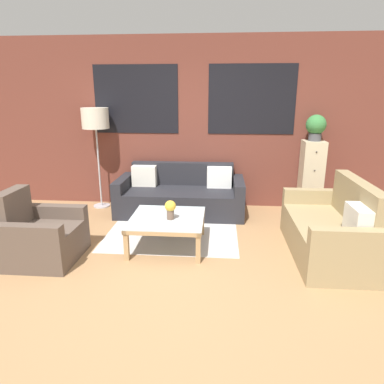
{
  "coord_description": "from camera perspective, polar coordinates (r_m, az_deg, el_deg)",
  "views": [
    {
      "loc": [
        0.46,
        -3.38,
        1.89
      ],
      "look_at": [
        0.07,
        1.26,
        0.55
      ],
      "focal_mm": 32.0,
      "sensor_mm": 36.0,
      "label": 1
    }
  ],
  "objects": [
    {
      "name": "drawer_cabinet",
      "position": [
        5.9,
        19.2,
        2.39
      ],
      "size": [
        0.34,
        0.37,
        1.17
      ],
      "color": "#C6B793",
      "rests_on": "ground_plane"
    },
    {
      "name": "wall_back_brick",
      "position": [
        5.85,
        0.23,
        11.32
      ],
      "size": [
        8.4,
        0.09,
        2.8
      ],
      "color": "brown",
      "rests_on": "ground_plane"
    },
    {
      "name": "potted_plant",
      "position": [
        5.78,
        19.95,
        10.26
      ],
      "size": [
        0.31,
        0.31,
        0.41
      ],
      "color": "#47474C",
      "rests_on": "drawer_cabinet"
    },
    {
      "name": "rug",
      "position": [
        5.01,
        -3.05,
        -6.13
      ],
      "size": [
        1.81,
        1.73,
        0.0
      ],
      "color": "#BCB7B2",
      "rests_on": "ground_plane"
    },
    {
      "name": "ground_plane",
      "position": [
        3.9,
        -2.69,
        -12.98
      ],
      "size": [
        16.0,
        16.0,
        0.0
      ],
      "primitive_type": "plane",
      "color": "#9E754C"
    },
    {
      "name": "settee_vintage",
      "position": [
        4.44,
        22.21,
        -6.03
      ],
      "size": [
        0.8,
        1.6,
        0.92
      ],
      "color": "#99845B",
      "rests_on": "ground_plane"
    },
    {
      "name": "armchair_corner",
      "position": [
        4.41,
        -23.96,
        -6.86
      ],
      "size": [
        0.8,
        0.81,
        0.84
      ],
      "color": "brown",
      "rests_on": "ground_plane"
    },
    {
      "name": "floor_lamp",
      "position": [
        5.91,
        -15.8,
        11.29
      ],
      "size": [
        0.44,
        0.44,
        1.68
      ],
      "color": "#B2B2B7",
      "rests_on": "ground_plane"
    },
    {
      "name": "flower_vase",
      "position": [
        4.21,
        -3.63,
        -2.74
      ],
      "size": [
        0.14,
        0.14,
        0.24
      ],
      "color": "brown",
      "rests_on": "coffee_table"
    },
    {
      "name": "coffee_table",
      "position": [
        4.35,
        -4.15,
        -4.91
      ],
      "size": [
        0.92,
        0.92,
        0.39
      ],
      "color": "silver",
      "rests_on": "ground_plane"
    },
    {
      "name": "couch_dark",
      "position": [
        5.6,
        -1.9,
        -0.68
      ],
      "size": [
        2.03,
        0.88,
        0.78
      ],
      "color": "#232328",
      "rests_on": "ground_plane"
    }
  ]
}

